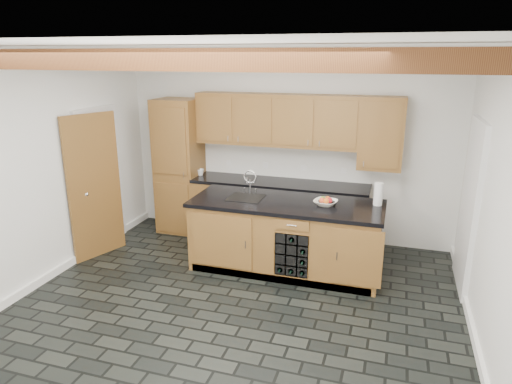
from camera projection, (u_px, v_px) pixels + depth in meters
ground at (230, 314)px, 5.00m from camera, size 5.00×5.00×0.00m
room_shell at (238, 168)px, 5.07m from camera, size 5.01×5.00×5.00m
back_cabinetry at (258, 176)px, 6.87m from camera, size 3.65×0.62×2.20m
island at (286, 236)px, 5.96m from camera, size 2.48×0.96×0.93m
faucet at (247, 195)px, 6.02m from camera, size 0.45×0.40×0.34m
kitchen_scale at (326, 202)px, 5.74m from camera, size 0.23×0.17×0.06m
fruit_bowl at (326, 203)px, 5.68m from camera, size 0.34×0.34×0.07m
fruit_cluster at (326, 200)px, 5.67m from camera, size 0.16×0.17×0.07m
paper_towel at (378, 194)px, 5.67m from camera, size 0.11×0.11×0.29m
mug at (200, 172)px, 7.10m from camera, size 0.13×0.13×0.10m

